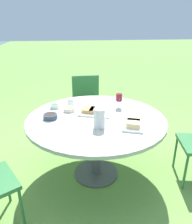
% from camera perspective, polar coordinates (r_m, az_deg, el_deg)
% --- Properties ---
extents(ground_plane, '(40.00, 40.00, 0.00)m').
position_cam_1_polar(ground_plane, '(2.74, -0.00, -15.71)').
color(ground_plane, '#668E42').
extents(dining_table, '(1.49, 1.49, 0.74)m').
position_cam_1_polar(dining_table, '(2.39, -0.00, -3.31)').
color(dining_table, '#4C4C51').
rests_on(dining_table, ground_plane).
extents(chair_near_left, '(0.42, 0.44, 0.89)m').
position_cam_1_polar(chair_near_left, '(3.57, -2.62, 3.36)').
color(chair_near_left, '#2D6B38').
rests_on(chair_near_left, ground_plane).
extents(water_pitcher, '(0.12, 0.11, 0.19)m').
position_cam_1_polar(water_pitcher, '(2.09, 0.79, -1.65)').
color(water_pitcher, silver).
rests_on(water_pitcher, dining_table).
extents(wine_glass, '(0.07, 0.07, 0.17)m').
position_cam_1_polar(wine_glass, '(2.58, 6.03, 3.68)').
color(wine_glass, silver).
rests_on(wine_glass, dining_table).
extents(platter_bread_main, '(0.34, 0.42, 0.06)m').
position_cam_1_polar(platter_bread_main, '(2.43, -0.57, 0.11)').
color(platter_bread_main, white).
rests_on(platter_bread_main, dining_table).
extents(platter_charcuterie, '(0.44, 0.32, 0.07)m').
position_cam_1_polar(platter_charcuterie, '(2.19, 9.77, -2.69)').
color(platter_charcuterie, white).
rests_on(platter_charcuterie, dining_table).
extents(bowl_fries, '(0.13, 0.13, 0.05)m').
position_cam_1_polar(bowl_fries, '(2.52, -7.07, 0.74)').
color(bowl_fries, beige).
rests_on(bowl_fries, dining_table).
extents(bowl_salad, '(0.10, 0.10, 0.05)m').
position_cam_1_polar(bowl_salad, '(2.63, -10.75, 1.51)').
color(bowl_salad, silver).
rests_on(bowl_salad, dining_table).
extents(bowl_olives, '(0.15, 0.15, 0.05)m').
position_cam_1_polar(bowl_olives, '(2.36, -11.84, -1.04)').
color(bowl_olives, '#334256').
rests_on(bowl_olives, dining_table).
extents(cup_water_near, '(0.08, 0.08, 0.09)m').
position_cam_1_polar(cup_water_near, '(2.67, -6.62, 2.55)').
color(cup_water_near, silver).
rests_on(cup_water_near, dining_table).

